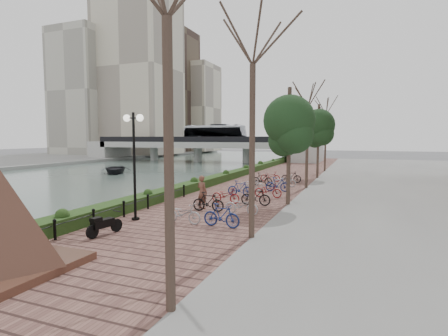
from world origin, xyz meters
The scene contains 13 objects.
ground centered at (0.00, 0.00, 0.00)m, with size 220.00×220.00×0.00m, color #59595B.
river_water centered at (-15.00, 25.00, 0.01)m, with size 30.00×130.00×0.02m, color #4B5E58.
promenade centered at (4.00, 17.50, 0.25)m, with size 8.00×75.00×0.50m, color brown.
hedge centered at (0.60, 20.00, 0.80)m, with size 1.10×56.00×0.60m, color #223C16.
chain_fence centered at (1.40, 2.00, 0.85)m, with size 0.10×14.10×0.70m.
lamppost centered at (2.24, 2.73, 4.01)m, with size 1.02×0.32×4.87m.
motorcycle centered at (2.67, 0.19, 0.94)m, with size 0.44×1.40×0.87m, color black, non-canonical shape.
pedestrian centered at (4.00, 6.17, 1.38)m, with size 0.64×0.42×1.76m, color brown.
bicycle_parking centered at (5.49, 10.67, 0.97)m, with size 2.40×17.32×1.00m.
street_trees centered at (8.00, 12.68, 3.69)m, with size 3.20×37.12×6.80m.
bridge centered at (-14.33, 45.00, 3.37)m, with size 36.00×10.77×6.50m.
boat centered at (-15.34, 23.17, 0.53)m, with size 3.49×4.88×1.01m, color black.
far_buildings centered at (-41.66, 65.91, 16.12)m, with size 35.00×38.00×38.00m.
Camera 1 is at (11.76, -10.38, 4.25)m, focal length 28.00 mm.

